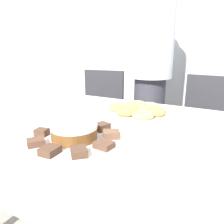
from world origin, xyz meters
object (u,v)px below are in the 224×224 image
at_px(plate_cake, 75,140).
at_px(person_standing, 151,71).
at_px(office_chair_right, 203,141).
at_px(frosted_cake, 74,132).
at_px(office_chair_left, 97,122).
at_px(napkin, 44,111).
at_px(plate_donuts, 138,113).

bearing_deg(plate_cake, person_standing, 96.44).
bearing_deg(office_chair_right, frosted_cake, -100.34).
relative_size(person_standing, office_chair_left, 1.93).
bearing_deg(office_chair_right, office_chair_left, -173.06).
xyz_separation_m(office_chair_right, napkin, (-0.72, -0.83, 0.33)).
height_order(office_chair_left, plate_cake, office_chair_left).
bearing_deg(plate_donuts, plate_cake, -98.45).
xyz_separation_m(person_standing, plate_donuts, (0.19, -0.73, -0.15)).
height_order(frosted_cake, napkin, frosted_cake).
relative_size(plate_cake, frosted_cake, 2.21).
xyz_separation_m(person_standing, office_chair_left, (-0.46, -0.10, -0.49)).
xyz_separation_m(plate_donuts, frosted_cake, (-0.06, -0.43, 0.03)).
bearing_deg(office_chair_right, plate_donuts, -106.02).
height_order(person_standing, frosted_cake, person_standing).
bearing_deg(plate_cake, office_chair_right, 72.71).
xyz_separation_m(office_chair_left, napkin, (0.20, -0.83, 0.33)).
bearing_deg(frosted_cake, person_standing, 96.44).
bearing_deg(office_chair_left, plate_donuts, -49.52).
distance_m(person_standing, office_chair_left, 0.68).
distance_m(office_chair_right, napkin, 1.14).
relative_size(plate_cake, napkin, 2.69).
height_order(plate_cake, plate_donuts, same).
relative_size(office_chair_left, plate_cake, 2.43).
distance_m(plate_donuts, frosted_cake, 0.44).
height_order(office_chair_left, frosted_cake, office_chair_left).
distance_m(plate_cake, frosted_cake, 0.03).
bearing_deg(napkin, plate_donuts, 23.92).
bearing_deg(napkin, person_standing, 74.56).
distance_m(plate_cake, napkin, 0.45).
bearing_deg(plate_cake, frosted_cake, 53.13).
distance_m(person_standing, office_chair_right, 0.68).
bearing_deg(person_standing, plate_cake, -83.56).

